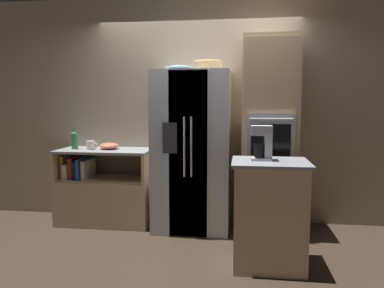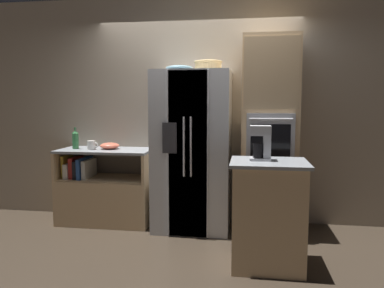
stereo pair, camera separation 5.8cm
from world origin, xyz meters
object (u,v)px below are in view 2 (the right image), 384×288
(fruit_bowl, at_px, (179,68))
(bottle_tall, at_px, (75,139))
(refrigerator, at_px, (192,151))
(mixing_bowl, at_px, (110,146))
(wall_oven, at_px, (269,136))
(mug, at_px, (91,145))
(wicker_basket, at_px, (208,65))
(coffee_maker, at_px, (263,141))

(fruit_bowl, relative_size, bottle_tall, 1.16)
(refrigerator, height_order, mixing_bowl, refrigerator)
(wall_oven, xyz_separation_m, mug, (-2.13, -0.02, -0.14))
(mug, bearing_deg, wall_oven, 0.54)
(bottle_tall, bearing_deg, wicker_basket, -1.55)
(fruit_bowl, height_order, mug, fruit_bowl)
(refrigerator, distance_m, bottle_tall, 1.49)
(wicker_basket, xyz_separation_m, bottle_tall, (-1.66, 0.04, -0.87))
(mug, bearing_deg, wicker_basket, 0.11)
(refrigerator, distance_m, wicker_basket, 1.00)
(bottle_tall, bearing_deg, coffee_maker, -22.86)
(refrigerator, height_order, coffee_maker, refrigerator)
(refrigerator, xyz_separation_m, coffee_maker, (0.77, -0.90, 0.22))
(wicker_basket, xyz_separation_m, mixing_bowl, (-1.23, 0.09, -0.95))
(mixing_bowl, bearing_deg, bottle_tall, -174.46)
(fruit_bowl, distance_m, mug, 1.44)
(wall_oven, distance_m, bottle_tall, 2.36)
(wicker_basket, height_order, mixing_bowl, wicker_basket)
(fruit_bowl, distance_m, mixing_bowl, 1.31)
(fruit_bowl, xyz_separation_m, mug, (-1.11, 0.06, -0.91))
(wicker_basket, bearing_deg, mixing_bowl, 175.99)
(wall_oven, height_order, coffee_maker, wall_oven)
(wall_oven, distance_m, mixing_bowl, 1.94)
(bottle_tall, bearing_deg, fruit_bowl, -4.48)
(fruit_bowl, bearing_deg, bottle_tall, 175.52)
(refrigerator, bearing_deg, fruit_bowl, -160.51)
(wicker_basket, xyz_separation_m, mug, (-1.43, -0.00, -0.94))
(mug, xyz_separation_m, mixing_bowl, (0.20, 0.09, -0.01))
(bottle_tall, bearing_deg, refrigerator, -2.10)
(bottle_tall, height_order, coffee_maker, coffee_maker)
(refrigerator, bearing_deg, mixing_bowl, 174.80)
(coffee_maker, bearing_deg, wall_oven, 83.65)
(wicker_basket, distance_m, mixing_bowl, 1.56)
(coffee_maker, bearing_deg, mixing_bowl, 151.48)
(refrigerator, relative_size, mixing_bowl, 7.86)
(wicker_basket, distance_m, mug, 1.71)
(wicker_basket, distance_m, fruit_bowl, 0.33)
(mug, bearing_deg, mixing_bowl, 24.15)
(mixing_bowl, bearing_deg, coffee_maker, -28.52)
(fruit_bowl, relative_size, mixing_bowl, 1.31)
(wall_oven, height_order, mug, wall_oven)
(coffee_maker, bearing_deg, refrigerator, 130.76)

